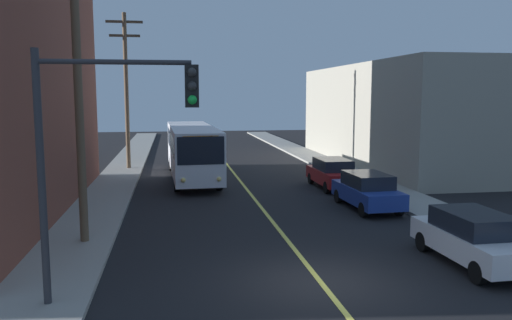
{
  "coord_description": "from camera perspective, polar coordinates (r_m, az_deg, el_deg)",
  "views": [
    {
      "loc": [
        -3.92,
        -13.02,
        5.09
      ],
      "look_at": [
        0.0,
        10.96,
        2.0
      ],
      "focal_mm": 35.89,
      "sensor_mm": 36.0,
      "label": 1
    }
  ],
  "objects": [
    {
      "name": "parked_car_blue",
      "position": [
        23.52,
        12.29,
        -3.33
      ],
      "size": [
        1.95,
        4.46,
        1.62
      ],
      "color": "navy",
      "rests_on": "ground"
    },
    {
      "name": "sidewalk_left",
      "position": [
        23.8,
        -17.18,
        -5.25
      ],
      "size": [
        2.5,
        90.0,
        0.15
      ],
      "primitive_type": "cube",
      "color": "gray",
      "rests_on": "ground"
    },
    {
      "name": "parked_car_white",
      "position": [
        16.86,
        23.04,
        -7.94
      ],
      "size": [
        1.89,
        4.43,
        1.62
      ],
      "color": "silver",
      "rests_on": "ground"
    },
    {
      "name": "parked_car_red",
      "position": [
        28.41,
        8.54,
        -1.43
      ],
      "size": [
        1.86,
        4.42,
        1.62
      ],
      "color": "maroon",
      "rests_on": "ground"
    },
    {
      "name": "city_bus",
      "position": [
        31.46,
        -7.15,
        1.22
      ],
      "size": [
        2.98,
        12.23,
        3.2
      ],
      "color": "silver",
      "rests_on": "ground"
    },
    {
      "name": "traffic_signal_left_corner",
      "position": [
        12.45,
        -16.17,
        3.34
      ],
      "size": [
        3.75,
        0.48,
        6.0
      ],
      "color": "#2D2D33",
      "rests_on": "sidewalk_left"
    },
    {
      "name": "lane_stripe_center",
      "position": [
        28.75,
        -1.3,
        -2.94
      ],
      "size": [
        0.16,
        60.0,
        0.01
      ],
      "primitive_type": "cube",
      "color": "#D8CC4C",
      "rests_on": "ground"
    },
    {
      "name": "building_right_warehouse",
      "position": [
        40.05,
        18.16,
        4.78
      ],
      "size": [
        12.0,
        22.62,
        7.23
      ],
      "color": "gray",
      "rests_on": "ground"
    },
    {
      "name": "ground_plane",
      "position": [
        14.52,
        7.19,
        -13.33
      ],
      "size": [
        120.0,
        120.0,
        0.0
      ],
      "primitive_type": "plane",
      "color": "black"
    },
    {
      "name": "utility_pole_near",
      "position": [
        17.96,
        -19.27,
        9.21
      ],
      "size": [
        2.4,
        0.28,
        10.34
      ],
      "color": "brown",
      "rests_on": "sidewalk_left"
    },
    {
      "name": "fire_hydrant",
      "position": [
        20.31,
        23.19,
        -6.17
      ],
      "size": [
        0.44,
        0.26,
        0.84
      ],
      "color": "red",
      "rests_on": "sidewalk_right"
    },
    {
      "name": "sidewalk_right",
      "position": [
        26.08,
        16.32,
        -4.14
      ],
      "size": [
        2.5,
        90.0,
        0.15
      ],
      "primitive_type": "cube",
      "color": "gray",
      "rests_on": "ground"
    },
    {
      "name": "utility_pole_mid",
      "position": [
        35.72,
        -14.27,
        8.22
      ],
      "size": [
        2.4,
        0.28,
        10.35
      ],
      "color": "brown",
      "rests_on": "sidewalk_left"
    }
  ]
}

